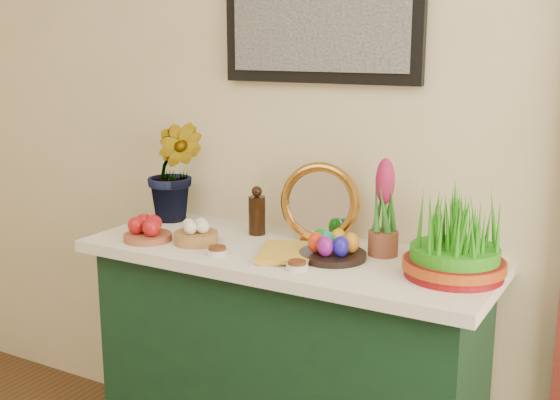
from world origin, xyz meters
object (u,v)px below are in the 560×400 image
object	(u,v)px
hyacinth_green	(174,155)
book	(260,251)
wheatgrass_sabzeh	(455,241)
mirror	(320,204)
sideboard	(287,377)

from	to	relation	value
hyacinth_green	book	world-z (taller)	hyacinth_green
hyacinth_green	wheatgrass_sabzeh	distance (m)	1.14
hyacinth_green	mirror	world-z (taller)	hyacinth_green
sideboard	hyacinth_green	xyz separation A→B (m)	(-0.56, 0.13, 0.72)
mirror	sideboard	bearing A→B (deg)	-110.08
hyacinth_green	book	distance (m)	0.62
mirror	wheatgrass_sabzeh	xyz separation A→B (m)	(0.51, -0.14, -0.03)
hyacinth_green	wheatgrass_sabzeh	world-z (taller)	hyacinth_green
mirror	book	size ratio (longest dim) A/B	1.26
book	wheatgrass_sabzeh	bearing A→B (deg)	-11.60
wheatgrass_sabzeh	hyacinth_green	bearing A→B (deg)	173.57
hyacinth_green	wheatgrass_sabzeh	bearing A→B (deg)	-29.18
hyacinth_green	sideboard	bearing A→B (deg)	-35.57
book	wheatgrass_sabzeh	world-z (taller)	wheatgrass_sabzeh
book	wheatgrass_sabzeh	xyz separation A→B (m)	(0.61, 0.10, 0.09)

